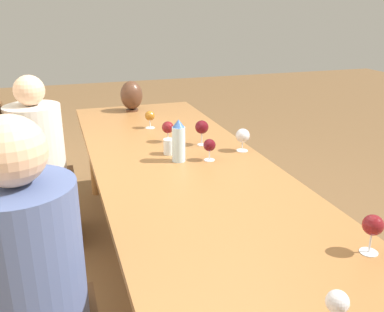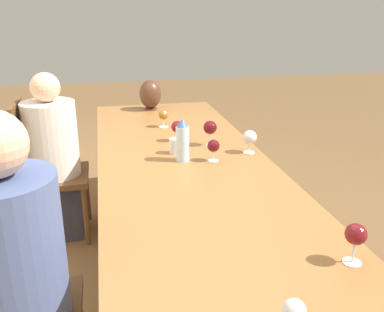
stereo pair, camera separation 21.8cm
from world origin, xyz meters
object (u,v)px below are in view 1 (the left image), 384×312
Objects in this scene: wine_glass_4 at (202,127)px; chair_far at (28,174)px; person_near at (35,280)px; person_far at (40,158)px; water_bottle at (179,141)px; water_tumbler at (169,147)px; wine_glass_3 at (150,116)px; wine_glass_6 at (209,146)px; wine_glass_7 at (168,128)px; wine_glass_2 at (373,226)px; wine_glass_5 at (243,136)px; vase at (132,95)px; wine_glass_1 at (337,303)px.

chair_far is at bearing 69.10° from wine_glass_4.
person_near is 1.45m from person_far.
water_tumbler is (0.13, 0.02, -0.07)m from water_bottle.
water_bottle is at bearing -179.61° from wine_glass_3.
wine_glass_6 is (-0.75, -0.17, 0.00)m from wine_glass_3.
wine_glass_6 is 0.13× the size of chair_far.
wine_glass_3 is at bearing 25.04° from wine_glass_4.
wine_glass_3 is 0.92× the size of wine_glass_7.
water_bottle is at bearing 76.02° from wine_glass_6.
wine_glass_2 is 1.16m from wine_glass_5.
wine_glass_7 is (1.47, 0.35, -0.01)m from wine_glass_2.
vase is 1.98× the size of wine_glass_6.
person_near is (-1.52, 0.76, -0.15)m from wine_glass_3.
chair_far is at bearing 72.25° from wine_glass_7.
wine_glass_3 is at bearing 11.98° from wine_glass_2.
wine_glass_4 is (-0.48, -0.22, 0.03)m from wine_glass_3.
wine_glass_7 is (-0.89, -0.07, -0.04)m from vase.
water_tumbler is at bearing 1.76° from wine_glass_1.
wine_glass_4 is 0.14× the size of person_far.
wine_glass_3 is 0.11× the size of person_far.
chair_far reaches higher than water_tumbler.
water_tumbler is at bearing 79.50° from wine_glass_5.
water_bottle is 1.12m from chair_far.
person_near reaches higher than wine_glass_1.
vase is (1.25, 0.03, 0.01)m from water_bottle.
water_tumbler is 0.44m from wine_glass_5.
wine_glass_5 is at bearing -82.93° from water_bottle.
water_tumbler is at bearing 17.98° from wine_glass_2.
wine_glass_2 is (-1.11, -0.38, -0.01)m from water_bottle.
water_bottle is at bearing 1.04° from wine_glass_1.
person_far is (-0.07, 0.75, -0.20)m from wine_glass_3.
person_far is (2.04, 0.78, -0.21)m from wine_glass_1.
wine_glass_5 is 0.14× the size of chair_far.
wine_glass_3 is at bearing -84.87° from person_far.
wine_glass_1 is at bearing 174.05° from wine_glass_6.
wine_glass_5 is (1.16, -0.03, -0.01)m from wine_glass_2.
chair_far reaches higher than wine_glass_4.
wine_glass_4 is at bearing -10.32° from wine_glass_6.
wine_glass_4 is 1.26× the size of wine_glass_6.
wine_glass_3 is (2.11, 0.03, -0.01)m from wine_glass_1.
wine_glass_2 is at bearing -168.69° from wine_glass_6.
wine_glass_3 is at bearing 32.34° from wine_glass_5.
person_far reaches higher than vase.
person_far is at bearing -0.02° from person_near.
wine_glass_1 is (-1.53, -0.05, 0.05)m from water_tumbler.
wine_glass_3 and wine_glass_6 have the same top height.
wine_glass_2 is 0.94× the size of wine_glass_4.
wine_glass_4 is at bearing -110.90° from chair_far.
wine_glass_3 is at bearing 0.39° from water_bottle.
wine_glass_7 is at bearing 13.34° from wine_glass_2.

